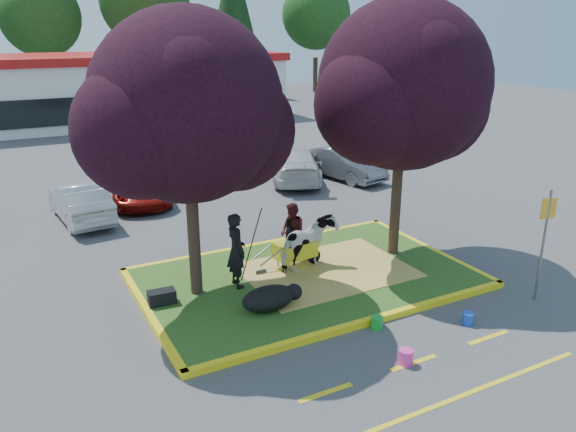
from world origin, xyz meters
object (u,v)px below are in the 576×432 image
wheelbarrow (295,250)px  bucket_blue (468,319)px  bucket_pink (406,357)px  cow (309,244)px  bucket_green (377,323)px  calf (269,298)px  handler (236,250)px  car_silver (80,202)px  sign_post (545,233)px

wheelbarrow → bucket_blue: bearing=-71.5°
bucket_blue → bucket_pink: bearing=-165.5°
cow → bucket_green: (-0.10, -3.14, -0.71)m
calf → handler: (-0.14, 1.47, 0.66)m
bucket_blue → bucket_green: bearing=157.5°
calf → car_silver: bearing=122.6°
wheelbarrow → bucket_blue: 4.66m
wheelbarrow → sign_post: sign_post is taller
handler → bucket_pink: bearing=-159.9°
bucket_green → bucket_pink: (-0.30, -1.35, 0.01)m
wheelbarrow → sign_post: 6.01m
bucket_green → bucket_blue: 2.04m
sign_post → bucket_green: (-4.16, 0.66, -1.56)m
wheelbarrow → bucket_pink: size_ratio=6.28×
handler → bucket_blue: bearing=-135.5°
bucket_blue → car_silver: bearing=119.6°
bucket_pink → car_silver: 12.50m
cow → bucket_green: 3.22m
cow → wheelbarrow: size_ratio=0.86×
wheelbarrow → calf: bearing=-140.6°
calf → bucket_blue: calf is taller
handler → wheelbarrow: bearing=-80.8°
bucket_green → bucket_pink: size_ratio=0.93×
calf → sign_post: sign_post is taller
wheelbarrow → bucket_green: (0.16, -3.38, -0.51)m
sign_post → bucket_green: bearing=-176.2°
handler → wheelbarrow: size_ratio=0.97×
calf → bucket_pink: bearing=-47.6°
sign_post → bucket_blue: bearing=-164.1°
bucket_pink → wheelbarrow: bearing=88.3°
cow → handler: handler is taller
handler → calf: bearing=-174.6°
wheelbarrow → car_silver: (-4.33, 7.04, -0.00)m
calf → bucket_green: bearing=-26.3°
cow → calf: bearing=110.4°
sign_post → bucket_pink: bearing=-158.4°
cow → car_silver: bearing=13.7°
sign_post → car_silver: (-8.65, 11.08, -1.05)m
wheelbarrow → bucket_pink: (-0.14, -4.73, -0.49)m
bucket_green → sign_post: bearing=-9.0°
cow → wheelbarrow: cow is taller
bucket_green → car_silver: car_silver is taller
wheelbarrow → car_silver: size_ratio=0.49×
bucket_green → bucket_blue: size_ratio=1.04×
calf → sign_post: bearing=-5.3°
cow → calf: cow is taller
calf → wheelbarrow: size_ratio=0.66×
handler → sign_post: (6.10, -3.74, 0.62)m
bucket_green → cow: bearing=88.2°
cow → sign_post: 5.62m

